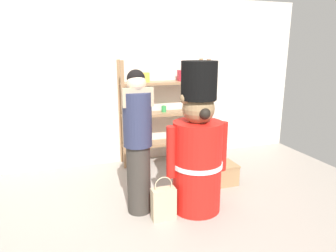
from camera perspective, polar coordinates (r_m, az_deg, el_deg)
ground_plane at (r=3.25m, az=-2.86°, el=-19.62°), size 6.40×6.40×0.00m
back_wall at (r=4.88m, az=-10.13°, el=8.09°), size 6.40×0.12×2.60m
merchandise_shelf at (r=4.91m, az=-0.64°, el=2.81°), size 1.43×0.35×1.65m
teddy_bear_guard at (r=3.40m, az=5.55°, el=-4.34°), size 0.73×0.57×1.69m
person_shopper at (r=3.31m, az=-5.68°, el=-2.77°), size 0.33×0.31×1.61m
shopping_bag at (r=3.39m, az=-0.84°, el=-14.31°), size 0.26×0.12×0.50m
display_crate at (r=4.30m, az=9.98°, el=-8.77°), size 0.39×0.34×0.28m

